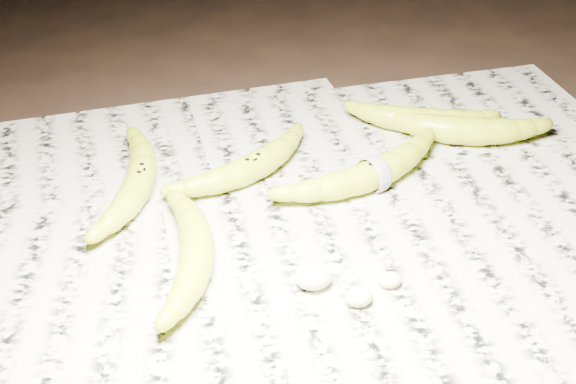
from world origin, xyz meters
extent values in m
plane|color=black|center=(0.00, 0.00, 0.00)|extent=(3.00, 3.00, 0.00)
cube|color=#B1AC98|center=(0.00, 0.01, 0.00)|extent=(0.90, 0.70, 0.01)
torus|color=white|center=(0.10, 0.05, 0.03)|extent=(0.02, 0.05, 0.05)
ellipsoid|color=beige|center=(-0.02, -0.11, 0.02)|extent=(0.04, 0.03, 0.02)
ellipsoid|color=beige|center=(0.02, -0.15, 0.02)|extent=(0.03, 0.02, 0.02)
ellipsoid|color=beige|center=(0.06, -0.13, 0.02)|extent=(0.02, 0.02, 0.01)
camera|label=1|loc=(-0.18, -0.72, 0.55)|focal=50.00mm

